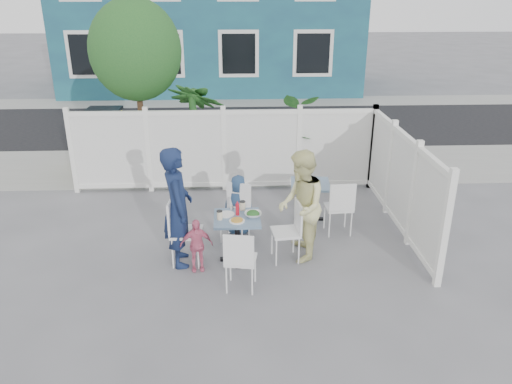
{
  "coord_description": "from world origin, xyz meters",
  "views": [
    {
      "loc": [
        0.31,
        -6.84,
        3.73
      ],
      "look_at": [
        0.61,
        0.0,
        0.92
      ],
      "focal_mm": 35.0,
      "sensor_mm": 36.0,
      "label": 1
    }
  ],
  "objects_px": {
    "chair_near": "(240,257)",
    "boy": "(239,205)",
    "main_table": "(237,227)",
    "chair_left": "(180,226)",
    "toddler": "(196,245)",
    "spare_table": "(310,192)",
    "woman": "(301,206)",
    "man": "(178,207)",
    "chair_right": "(291,227)",
    "chair_back": "(237,208)",
    "utility_cabinet": "(107,138)"
  },
  "relations": [
    {
      "from": "woman",
      "to": "man",
      "type": "bearing_deg",
      "value": -85.18
    },
    {
      "from": "chair_back",
      "to": "chair_left",
      "type": "bearing_deg",
      "value": 63.26
    },
    {
      "from": "man",
      "to": "woman",
      "type": "bearing_deg",
      "value": -97.78
    },
    {
      "from": "boy",
      "to": "spare_table",
      "type": "bearing_deg",
      "value": -159.88
    },
    {
      "from": "spare_table",
      "to": "woman",
      "type": "relative_size",
      "value": 0.43
    },
    {
      "from": "chair_left",
      "to": "man",
      "type": "xyz_separation_m",
      "value": [
        -0.02,
        -0.01,
        0.3
      ]
    },
    {
      "from": "toddler",
      "to": "chair_left",
      "type": "bearing_deg",
      "value": 128.72
    },
    {
      "from": "chair_back",
      "to": "man",
      "type": "distance_m",
      "value": 1.17
    },
    {
      "from": "spare_table",
      "to": "boy",
      "type": "bearing_deg",
      "value": -161.13
    },
    {
      "from": "chair_back",
      "to": "toddler",
      "type": "bearing_deg",
      "value": 80.36
    },
    {
      "from": "chair_back",
      "to": "toddler",
      "type": "height_order",
      "value": "chair_back"
    },
    {
      "from": "toddler",
      "to": "spare_table",
      "type": "bearing_deg",
      "value": 34.11
    },
    {
      "from": "chair_left",
      "to": "toddler",
      "type": "relative_size",
      "value": 1.26
    },
    {
      "from": "main_table",
      "to": "chair_back",
      "type": "relative_size",
      "value": 0.78
    },
    {
      "from": "main_table",
      "to": "toddler",
      "type": "xyz_separation_m",
      "value": [
        -0.58,
        -0.24,
        -0.15
      ]
    },
    {
      "from": "woman",
      "to": "utility_cabinet",
      "type": "bearing_deg",
      "value": -136.77
    },
    {
      "from": "chair_near",
      "to": "main_table",
      "type": "bearing_deg",
      "value": 101.09
    },
    {
      "from": "chair_right",
      "to": "boy",
      "type": "distance_m",
      "value": 1.17
    },
    {
      "from": "chair_near",
      "to": "boy",
      "type": "height_order",
      "value": "boy"
    },
    {
      "from": "man",
      "to": "boy",
      "type": "relative_size",
      "value": 1.79
    },
    {
      "from": "main_table",
      "to": "chair_left",
      "type": "xyz_separation_m",
      "value": [
        -0.81,
        -0.01,
        0.03
      ]
    },
    {
      "from": "main_table",
      "to": "man",
      "type": "xyz_separation_m",
      "value": [
        -0.83,
        -0.02,
        0.34
      ]
    },
    {
      "from": "utility_cabinet",
      "to": "woman",
      "type": "height_order",
      "value": "woman"
    },
    {
      "from": "woman",
      "to": "toddler",
      "type": "bearing_deg",
      "value": -76.37
    },
    {
      "from": "spare_table",
      "to": "woman",
      "type": "height_order",
      "value": "woman"
    },
    {
      "from": "man",
      "to": "main_table",
      "type": "bearing_deg",
      "value": -99.11
    },
    {
      "from": "main_table",
      "to": "chair_right",
      "type": "xyz_separation_m",
      "value": [
        0.78,
        0.01,
        -0.02
      ]
    },
    {
      "from": "utility_cabinet",
      "to": "main_table",
      "type": "height_order",
      "value": "utility_cabinet"
    },
    {
      "from": "chair_left",
      "to": "woman",
      "type": "relative_size",
      "value": 0.6
    },
    {
      "from": "man",
      "to": "toddler",
      "type": "distance_m",
      "value": 0.59
    },
    {
      "from": "chair_right",
      "to": "toddler",
      "type": "xyz_separation_m",
      "value": [
        -1.35,
        -0.25,
        -0.13
      ]
    },
    {
      "from": "chair_near",
      "to": "boy",
      "type": "bearing_deg",
      "value": 99.12
    },
    {
      "from": "chair_back",
      "to": "spare_table",
      "type": "bearing_deg",
      "value": -133.26
    },
    {
      "from": "main_table",
      "to": "chair_right",
      "type": "distance_m",
      "value": 0.78
    },
    {
      "from": "main_table",
      "to": "spare_table",
      "type": "xyz_separation_m",
      "value": [
        1.25,
        1.33,
        -0.01
      ]
    },
    {
      "from": "spare_table",
      "to": "woman",
      "type": "xyz_separation_m",
      "value": [
        -0.33,
        -1.27,
        0.3
      ]
    },
    {
      "from": "toddler",
      "to": "chair_right",
      "type": "bearing_deg",
      "value": 3.93
    },
    {
      "from": "utility_cabinet",
      "to": "chair_left",
      "type": "height_order",
      "value": "utility_cabinet"
    },
    {
      "from": "utility_cabinet",
      "to": "man",
      "type": "distance_m",
      "value": 4.86
    },
    {
      "from": "chair_left",
      "to": "chair_right",
      "type": "bearing_deg",
      "value": 95.14
    },
    {
      "from": "main_table",
      "to": "chair_near",
      "type": "xyz_separation_m",
      "value": [
        0.03,
        -0.8,
        -0.03
      ]
    },
    {
      "from": "main_table",
      "to": "toddler",
      "type": "height_order",
      "value": "toddler"
    },
    {
      "from": "spare_table",
      "to": "chair_near",
      "type": "height_order",
      "value": "chair_near"
    },
    {
      "from": "chair_right",
      "to": "boy",
      "type": "bearing_deg",
      "value": 33.46
    },
    {
      "from": "main_table",
      "to": "woman",
      "type": "height_order",
      "value": "woman"
    },
    {
      "from": "chair_back",
      "to": "man",
      "type": "bearing_deg",
      "value": 62.95
    },
    {
      "from": "chair_back",
      "to": "woman",
      "type": "bearing_deg",
      "value": 165.11
    },
    {
      "from": "chair_right",
      "to": "spare_table",
      "type": "bearing_deg",
      "value": -25.84
    },
    {
      "from": "utility_cabinet",
      "to": "chair_right",
      "type": "distance_m",
      "value": 5.69
    },
    {
      "from": "chair_left",
      "to": "chair_near",
      "type": "xyz_separation_m",
      "value": [
        0.84,
        -0.8,
        -0.07
      ]
    }
  ]
}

